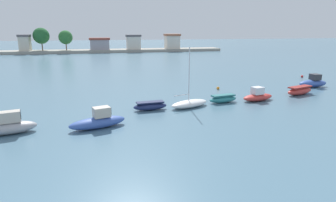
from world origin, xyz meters
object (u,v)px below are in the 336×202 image
Objects in this scene: moored_boat_5 at (189,103)px; moored_boat_4 at (150,106)px; moored_boat_3 at (98,121)px; moored_boat_9 at (313,82)px; moored_boat_2 at (10,126)px; mooring_buoy_1 at (302,76)px; moored_boat_7 at (258,96)px; moored_boat_6 at (223,99)px; moored_boat_8 at (300,91)px; mooring_buoy_2 at (218,88)px.

moored_boat_4 is at bearing 161.44° from moored_boat_5.
moored_boat_3 is 10.85m from moored_boat_5.
moored_boat_2 is at bearing -162.54° from moored_boat_9.
moored_boat_5 is at bearing -2.58° from moored_boat_4.
mooring_buoy_1 is (29.45, 14.61, -0.23)m from moored_boat_4.
moored_boat_7 is at bearing -140.33° from mooring_buoy_1.
moored_boat_6 is (8.86, 1.28, 0.00)m from moored_boat_4.
moored_boat_8 is 11.06× the size of mooring_buoy_1.
moored_boat_8 is (15.90, 2.79, 0.11)m from moored_boat_5.
moored_boat_3 reaches higher than moored_boat_4.
moored_boat_4 is (12.42, 4.51, -0.23)m from moored_boat_2.
mooring_buoy_2 is (6.65, 8.08, -0.21)m from moored_boat_5.
moored_boat_9 reaches higher than moored_boat_7.
moored_boat_5 is 28.90m from mooring_buoy_1.
moored_boat_4 is 8.81× the size of mooring_buoy_1.
moored_boat_3 is 1.18× the size of moored_boat_7.
moored_boat_2 is at bearing -164.78° from moored_boat_4.
moored_boat_6 is 4.46m from moored_boat_7.
mooring_buoy_1 is 0.98× the size of mooring_buoy_2.
moored_boat_8 is (11.46, 1.67, 0.09)m from moored_boat_6.
moored_boat_2 is 39.61m from moored_boat_9.
moored_boat_5 reaches higher than moored_boat_9.
moored_boat_2 is 26.37m from moored_boat_7.
moored_boat_5 is at bearing -174.75° from moored_boat_6.
moored_boat_4 is 13.81m from mooring_buoy_2.
moored_boat_2 is 13.22m from moored_boat_4.
moored_boat_2 is 0.99× the size of moored_boat_9.
moored_boat_5 is 4.58m from moored_boat_6.
moored_boat_5 reaches higher than moored_boat_7.
mooring_buoy_1 is (9.12, 11.66, -0.32)m from moored_boat_8.
moored_boat_3 is 1.12× the size of moored_boat_8.
mooring_buoy_1 is (25.03, 14.44, -0.22)m from moored_boat_5.
mooring_buoy_2 is (11.07, 8.25, -0.23)m from moored_boat_4.
moored_boat_6 is at bearing -6.64° from moored_boat_5.
moored_boat_2 is 17.48m from moored_boat_5.
moored_boat_5 is (9.75, 4.75, -0.19)m from moored_boat_3.
mooring_buoy_1 is at bearing 33.84° from moored_boat_8.
moored_boat_8 is 10.67m from mooring_buoy_2.
moored_boat_3 is at bearing -174.76° from moored_boat_5.
moored_boat_8 is 6.53m from moored_boat_9.
moored_boat_2 is 46.03m from mooring_buoy_1.
moored_boat_6 is at bearing 5.48° from moored_boat_3.
moored_boat_2 is at bearing 174.72° from moored_boat_8.
moored_boat_4 is (5.33, 4.58, -0.18)m from moored_boat_3.
moored_boat_7 is (8.90, 1.06, 0.13)m from moored_boat_5.
moored_boat_7 is (18.65, 5.81, -0.05)m from moored_boat_3.
moored_boat_9 is 10.17× the size of mooring_buoy_2.
moored_boat_2 reaches higher than moored_boat_8.
moored_boat_2 is at bearing -179.78° from moored_boat_7.
moored_boat_7 is at bearing 175.70° from moored_boat_8.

